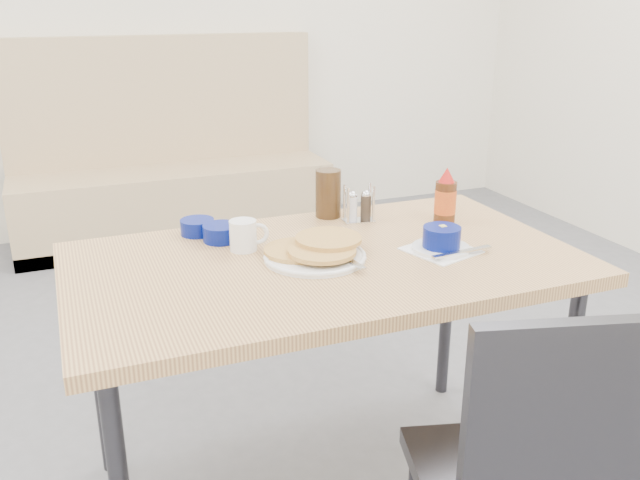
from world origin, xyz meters
name	(u,v)px	position (x,y,z in m)	size (l,w,h in m)	color
wall_back	(154,3)	(0.00, 2.97, 1.40)	(5.00, 0.06, 2.80)	white
booth_bench	(172,181)	(0.00, 2.78, 0.35)	(1.90, 0.56, 1.22)	tan
dining_table	(325,278)	(0.00, 0.25, 0.70)	(1.40, 0.80, 0.76)	tan
pancake_plate	(316,251)	(-0.03, 0.25, 0.78)	(0.28, 0.29, 0.05)	white
coffee_mug	(244,235)	(-0.19, 0.39, 0.80)	(0.11, 0.08, 0.09)	white
grits_setting	(442,241)	(0.33, 0.17, 0.79)	(0.24, 0.22, 0.07)	white
creamer_bowl	(221,233)	(-0.23, 0.49, 0.78)	(0.11, 0.11, 0.05)	#041166
butter_bowl	(197,227)	(-0.29, 0.58, 0.78)	(0.10, 0.10, 0.05)	#041166
amber_tumbler	(328,193)	(0.15, 0.59, 0.84)	(0.08, 0.08, 0.16)	#3B2612
condiment_caddy	(359,209)	(0.22, 0.51, 0.80)	(0.11, 0.07, 0.12)	silver
syrup_bottle	(445,199)	(0.47, 0.40, 0.84)	(0.07, 0.07, 0.18)	#47230F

